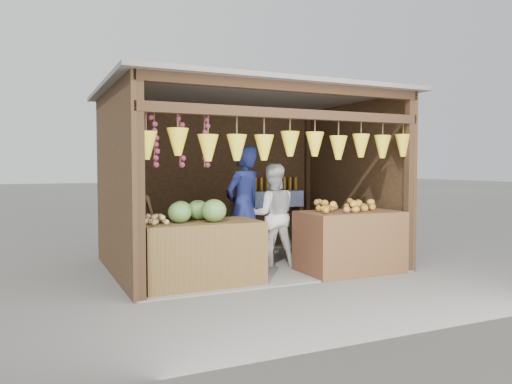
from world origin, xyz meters
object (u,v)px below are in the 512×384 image
(counter_right, at_px, (350,242))
(man_standing, at_px, (243,208))
(counter_left, at_px, (200,253))
(woman_standing, at_px, (272,215))
(vendor_seated, at_px, (136,214))

(counter_right, xyz_separation_m, man_standing, (-1.31, 0.85, 0.48))
(counter_left, bearing_deg, man_standing, 37.61)
(counter_right, height_order, man_standing, man_standing)
(counter_left, distance_m, counter_right, 2.23)
(woman_standing, xyz_separation_m, vendor_seated, (-2.00, 0.33, 0.08))
(counter_left, height_order, vendor_seated, vendor_seated)
(counter_right, bearing_deg, woman_standing, 135.92)
(counter_right, bearing_deg, counter_left, 176.28)
(woman_standing, distance_m, vendor_seated, 2.03)
(counter_left, height_order, counter_right, counter_right)
(counter_right, height_order, woman_standing, woman_standing)
(counter_right, relative_size, vendor_seated, 1.21)
(counter_left, relative_size, counter_right, 1.07)
(counter_left, distance_m, woman_standing, 1.58)
(man_standing, distance_m, vendor_seated, 1.56)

